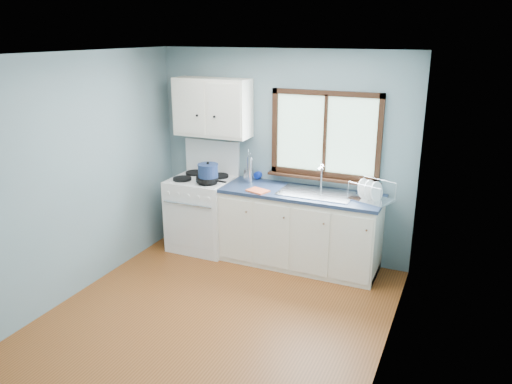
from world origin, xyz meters
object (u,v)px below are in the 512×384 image
at_px(utensil_crock, 249,175).
at_px(dish_rack, 371,195).
at_px(gas_range, 203,211).
at_px(skillet, 207,179).
at_px(base_cabinets, 300,233).
at_px(sink, 316,199).
at_px(thermos, 250,170).
at_px(stockpot, 208,173).

bearing_deg(utensil_crock, dish_rack, -4.38).
bearing_deg(gas_range, utensil_crock, 14.94).
relative_size(skillet, dish_rack, 0.82).
height_order(utensil_crock, dish_rack, utensil_crock).
height_order(base_cabinets, sink, sink).
bearing_deg(thermos, stockpot, -147.25).
xyz_separation_m(gas_range, skillet, (0.18, -0.17, 0.49)).
height_order(base_cabinets, stockpot, stockpot).
bearing_deg(sink, utensil_crock, 171.41).
distance_m(skillet, dish_rack, 1.93).
height_order(base_cabinets, thermos, thermos).
xyz_separation_m(gas_range, base_cabinets, (1.31, 0.02, -0.08)).
bearing_deg(stockpot, base_cabinets, 9.33).
bearing_deg(utensil_crock, stockpot, -140.64).
bearing_deg(base_cabinets, dish_rack, 1.42).
xyz_separation_m(skillet, utensil_crock, (0.40, 0.32, 0.01)).
distance_m(gas_range, skillet, 0.55).
xyz_separation_m(base_cabinets, dish_rack, (0.79, 0.02, 0.57)).
bearing_deg(utensil_crock, skillet, -141.15).
xyz_separation_m(sink, skillet, (-1.30, -0.19, 0.13)).
height_order(sink, skillet, sink).
relative_size(gas_range, skillet, 3.23).
distance_m(gas_range, dish_rack, 2.16).
distance_m(base_cabinets, stockpot, 1.31).
bearing_deg(skillet, sink, 14.28).
relative_size(utensil_crock, dish_rack, 0.77).
distance_m(sink, thermos, 0.90).
bearing_deg(utensil_crock, gas_range, -165.06).
relative_size(sink, skillet, 2.00).
bearing_deg(skillet, gas_range, 143.21).
relative_size(skillet, stockpot, 1.48).
bearing_deg(utensil_crock, base_cabinets, -10.65).
bearing_deg(gas_range, sink, 0.71).
bearing_deg(dish_rack, sink, -157.32).
distance_m(sink, skillet, 1.32).
bearing_deg(stockpot, dish_rack, 6.07).
relative_size(base_cabinets, stockpot, 6.51).
bearing_deg(thermos, dish_rack, -2.66).
distance_m(gas_range, utensil_crock, 0.79).
distance_m(thermos, dish_rack, 1.49).
xyz_separation_m(skillet, stockpot, (0.01, 0.00, 0.08)).
xyz_separation_m(base_cabinets, stockpot, (-1.11, -0.18, 0.66)).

